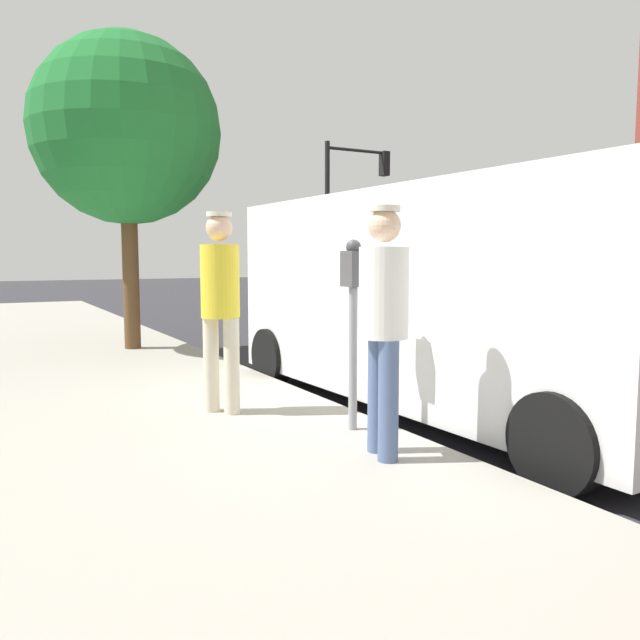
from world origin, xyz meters
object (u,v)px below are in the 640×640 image
pedestrian_in_white (384,315)px  parked_van (449,295)px  traffic_light_corner (349,196)px  pedestrian_in_yellow (220,298)px  street_tree (126,131)px  parking_meter_near (353,302)px

pedestrian_in_white → parked_van: (-1.68, -1.28, 0.01)m
parked_van → traffic_light_corner: 14.73m
pedestrian_in_yellow → street_tree: size_ratio=0.38×
pedestrian_in_white → traffic_light_corner: size_ratio=0.33×
parking_meter_near → parked_van: size_ratio=0.29×
pedestrian_in_white → street_tree: street_tree is taller
parked_van → street_tree: (2.04, -4.86, 2.23)m
traffic_light_corner → pedestrian_in_yellow: bearing=54.2°
pedestrian_in_white → traffic_light_corner: traffic_light_corner is taller
parking_meter_near → pedestrian_in_white: (0.18, 0.68, -0.04)m
traffic_light_corner → parked_van: bearing=62.3°
pedestrian_in_yellow → pedestrian_in_white: (-0.55, 1.72, -0.03)m
parked_van → traffic_light_corner: bearing=-117.7°
parked_van → street_tree: street_tree is taller
parking_meter_near → traffic_light_corner: bearing=-121.5°
pedestrian_in_white → traffic_light_corner: 16.65m
pedestrian_in_yellow → traffic_light_corner: size_ratio=0.34×
traffic_light_corner → pedestrian_in_white: bearing=59.2°
pedestrian_in_yellow → street_tree: bearing=-92.4°
parked_van → street_tree: 5.72m
parking_meter_near → street_tree: (0.54, -5.47, 2.20)m
pedestrian_in_yellow → pedestrian_in_white: bearing=107.7°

